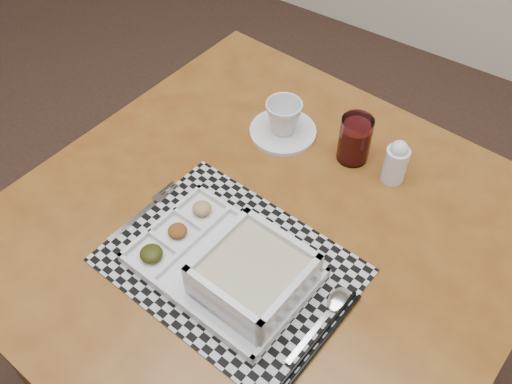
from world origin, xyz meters
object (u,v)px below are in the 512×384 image
Objects in this scene: creamer_bottle at (396,162)px; dining_table at (263,249)px; juice_glass at (355,141)px; serving_tray at (243,273)px; cup at (284,117)px.

dining_table is at bearing -120.72° from creamer_bottle.
dining_table is at bearing -101.49° from juice_glass.
serving_tray is 4.14× the size of cup.
dining_table is 9.92× the size of creamer_bottle.
creamer_bottle is (0.26, 0.01, 0.00)m from cup.
juice_glass reaches higher than serving_tray.
dining_table is 9.75× the size of juice_glass.
cup is at bearing 111.71° from serving_tray.
cup is at bearing -173.46° from juice_glass.
serving_tray reaches higher than dining_table.
serving_tray is at bearing -92.18° from juice_glass.
juice_glass reaches higher than creamer_bottle.
serving_tray reaches higher than cup.
juice_glass is (0.16, 0.02, 0.00)m from cup.
cup is at bearing 114.04° from dining_table.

